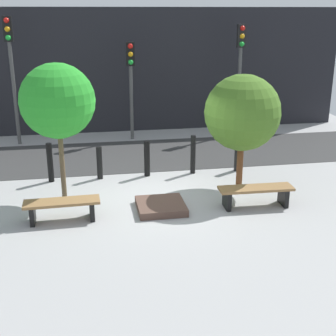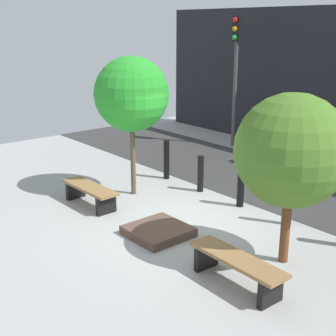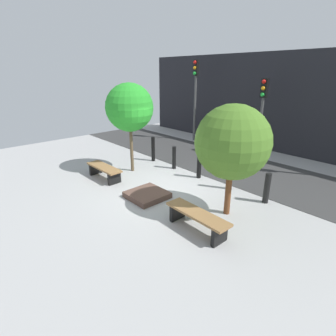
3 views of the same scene
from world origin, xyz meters
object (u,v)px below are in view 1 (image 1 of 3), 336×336
Objects in this scene: bench_left at (62,206)px; bench_right at (256,193)px; tree_behind_right_bench at (242,113)px; bollard_far_left at (50,163)px; traffic_light_mid_east at (240,60)px; tree_behind_left_bench at (57,101)px; bollard_far_right at (237,155)px; bollard_left at (99,163)px; traffic_light_mid_west at (131,73)px; planter_bed at (161,206)px; traffic_light_west at (11,59)px; bollard_center at (147,159)px; bollard_right at (193,155)px.

bench_right is (4.35, -0.00, 0.01)m from bench_left.
bollard_far_left is (-4.74, 1.34, -1.43)m from tree_behind_right_bench.
bench_left is 0.42× the size of traffic_light_mid_east.
bollard_far_right is at bearing 15.82° from tree_behind_left_bench.
bollard_far_left reaches higher than bench_left.
bollard_far_right is 4.68m from traffic_light_mid_east.
bollard_left is 4.53m from traffic_light_mid_west.
tree_behind_right_bench is at bearing 24.55° from planter_bed.
bollard_far_right is at bearing -56.86° from traffic_light_mid_west.
traffic_light_mid_east reaches higher than bollard_left.
planter_bed is at bearing -58.50° from traffic_light_west.
traffic_light_mid_west reaches higher than bollard_far_right.
bollard_center is at bearing 148.32° from tree_behind_right_bench.
traffic_light_west is (-1.28, 3.93, 2.31)m from bollard_far_left.
bench_right is at bearing -49.38° from bollard_center.
bench_right is at bearing -15.34° from tree_behind_left_bench.
bollard_far_left is at bearing -123.14° from traffic_light_mid_west.
bench_left is 1.55× the size of bollard_far_left.
bollard_left is 2.57m from bollard_right.
traffic_light_west is (-2.56, 3.93, 2.40)m from bollard_left.
bollard_left is at bearing 180.00° from bollard_center.
traffic_light_west reaches higher than bollard_center.
tree_behind_left_bench is 5.70m from traffic_light_mid_west.
traffic_light_west reaches higher than bench_right.
bollard_far_right reaches higher than planter_bed.
traffic_light_mid_east is at bearing 45.48° from bench_left.
tree_behind_left_bench is at bearing -148.32° from bollard_center.
bollard_far_right reaches higher than bench_left.
bollard_far_left is 7.81m from traffic_light_mid_east.
bench_right is 1.65× the size of bollard_far_left.
traffic_light_west reaches higher than traffic_light_mid_east.
bench_left is 1.65× the size of bollard_center.
bench_left is 3.35m from bollard_center.
traffic_light_mid_east reaches higher than bollard_center.
traffic_light_mid_west is at bearing 90.00° from bollard_center.
bollard_right is (-0.90, 2.54, 0.20)m from bench_right.
tree_behind_right_bench is at bearing -31.68° from bollard_center.
traffic_light_mid_west reaches higher than planter_bed.
bench_right is 0.60× the size of tree_behind_right_bench.
bench_left is 0.39× the size of traffic_light_west.
bollard_far_left is 0.32× the size of traffic_light_mid_west.
traffic_light_mid_west is at bearing -179.98° from traffic_light_mid_east.
bollard_center is (2.18, 1.34, -1.89)m from tree_behind_left_bench.
bench_left is at bearing -108.61° from traffic_light_mid_west.
bollard_far_right is (5.13, 0.00, -0.07)m from bollard_far_left.
planter_bed is at bearing -61.27° from bollard_left.
bollard_center is 0.24× the size of traffic_light_west.
traffic_light_west is at bearing 107.51° from tree_behind_left_bench.
bench_right is 7.07m from traffic_light_mid_east.
traffic_light_mid_east reaches higher than traffic_light_mid_west.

